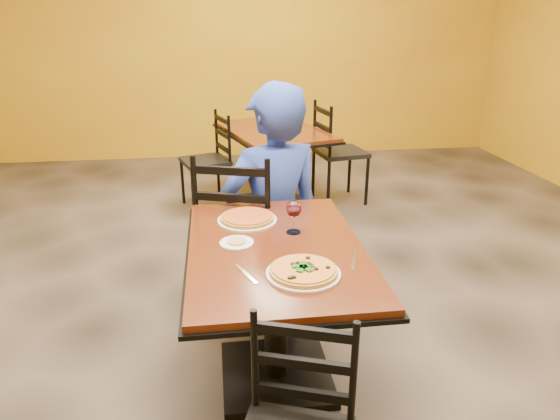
{
  "coord_description": "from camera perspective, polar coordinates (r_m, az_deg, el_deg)",
  "views": [
    {
      "loc": [
        -0.26,
        -2.58,
        1.74
      ],
      "look_at": [
        0.05,
        -0.3,
        0.85
      ],
      "focal_mm": 31.92,
      "sensor_mm": 36.0,
      "label": 1
    }
  ],
  "objects": [
    {
      "name": "floor",
      "position": [
        3.12,
        -1.62,
        -12.73
      ],
      "size": [
        7.0,
        8.0,
        0.01
      ],
      "primitive_type": "cube",
      "color": "black",
      "rests_on": "ground"
    },
    {
      "name": "wall_back",
      "position": [
        6.59,
        -5.68,
        19.0
      ],
      "size": [
        7.0,
        0.01,
        3.0
      ],
      "primitive_type": "cube",
      "color": "gold",
      "rests_on": "ground"
    },
    {
      "name": "table_main",
      "position": [
        2.4,
        -0.48,
        -8.31
      ],
      "size": [
        0.83,
        1.23,
        0.75
      ],
      "color": "#581F0D",
      "rests_on": "floor"
    },
    {
      "name": "table_second",
      "position": [
        4.83,
        -0.71,
        7.01
      ],
      "size": [
        1.16,
        1.44,
        0.75
      ],
      "rotation": [
        0.0,
        0.0,
        0.28
      ],
      "color": "#581F0D",
      "rests_on": "floor"
    },
    {
      "name": "chair_main_far",
      "position": [
        3.09,
        -4.42,
        -2.2
      ],
      "size": [
        0.59,
        0.59,
        1.03
      ],
      "primitive_type": null,
      "rotation": [
        0.0,
        0.0,
        2.83
      ],
      "color": "black",
      "rests_on": "floor"
    },
    {
      "name": "chair_second_left",
      "position": [
        4.82,
        -8.58,
        5.5
      ],
      "size": [
        0.52,
        0.52,
        0.91
      ],
      "primitive_type": null,
      "rotation": [
        0.0,
        0.0,
        -1.26
      ],
      "color": "black",
      "rests_on": "floor"
    },
    {
      "name": "chair_second_right",
      "position": [
        4.96,
        6.96,
        6.52
      ],
      "size": [
        0.52,
        0.52,
        0.99
      ],
      "primitive_type": null,
      "rotation": [
        0.0,
        0.0,
        1.74
      ],
      "color": "black",
      "rests_on": "floor"
    },
    {
      "name": "diner",
      "position": [
        3.07,
        -0.8,
        1.44
      ],
      "size": [
        0.78,
        0.63,
        1.41
      ],
      "primitive_type": "imported",
      "rotation": [
        0.0,
        0.0,
        3.45
      ],
      "color": "navy",
      "rests_on": "floor"
    },
    {
      "name": "plate_main",
      "position": [
        2.07,
        2.69,
        -7.28
      ],
      "size": [
        0.31,
        0.31,
        0.01
      ],
      "primitive_type": "cylinder",
      "color": "white",
      "rests_on": "table_main"
    },
    {
      "name": "pizza_main",
      "position": [
        2.06,
        2.7,
        -6.89
      ],
      "size": [
        0.28,
        0.28,
        0.02
      ],
      "primitive_type": "cylinder",
      "color": "#9B370B",
      "rests_on": "plate_main"
    },
    {
      "name": "plate_far",
      "position": [
        2.6,
        -3.77,
        -1.16
      ],
      "size": [
        0.31,
        0.31,
        0.01
      ],
      "primitive_type": "cylinder",
      "color": "white",
      "rests_on": "table_main"
    },
    {
      "name": "pizza_far",
      "position": [
        2.59,
        -3.78,
        -0.83
      ],
      "size": [
        0.28,
        0.28,
        0.02
      ],
      "primitive_type": "cylinder",
      "color": "#C86E26",
      "rests_on": "plate_far"
    },
    {
      "name": "side_plate",
      "position": [
        2.34,
        -4.99,
        -3.78
      ],
      "size": [
        0.16,
        0.16,
        0.01
      ],
      "primitive_type": "cylinder",
      "color": "white",
      "rests_on": "table_main"
    },
    {
      "name": "dip",
      "position": [
        2.34,
        -5.0,
        -3.58
      ],
      "size": [
        0.09,
        0.09,
        0.01
      ],
      "primitive_type": "cylinder",
      "color": "tan",
      "rests_on": "side_plate"
    },
    {
      "name": "wine_glass",
      "position": [
        2.42,
        1.58,
        -0.63
      ],
      "size": [
        0.08,
        0.08,
        0.18
      ],
      "primitive_type": null,
      "color": "white",
      "rests_on": "table_main"
    },
    {
      "name": "fork",
      "position": [
        2.08,
        -3.93,
        -7.3
      ],
      "size": [
        0.09,
        0.18,
        0.0
      ],
      "primitive_type": "cube",
      "rotation": [
        0.0,
        0.0,
        0.39
      ],
      "color": "silver",
      "rests_on": "table_main"
    },
    {
      "name": "knife",
      "position": [
        2.2,
        8.52,
        -5.7
      ],
      "size": [
        0.08,
        0.2,
        0.0
      ],
      "primitive_type": "cube",
      "rotation": [
        0.0,
        0.0,
        -0.34
      ],
      "color": "silver",
      "rests_on": "table_main"
    }
  ]
}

